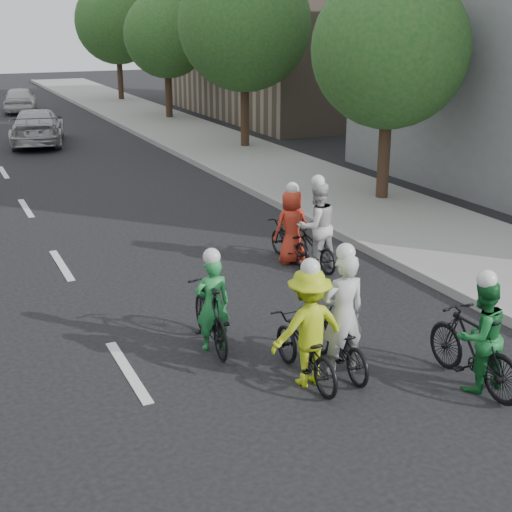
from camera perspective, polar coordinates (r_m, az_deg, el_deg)
ground at (r=10.32m, az=-10.21°, el=-9.07°), size 120.00×120.00×0.00m
sidewalk_right at (r=21.97m, az=3.21°, el=6.26°), size 4.00×80.00×0.15m
curb_right at (r=21.14m, az=-1.48°, el=5.83°), size 0.18×80.00×0.18m
bldg_se at (r=37.60m, az=4.10°, el=17.36°), size 10.00×14.00×8.00m
tree_r_0 at (r=19.01m, az=10.67°, el=15.91°), size 4.00×4.00×5.97m
tree_r_1 at (r=26.86m, az=-0.93°, el=18.06°), size 4.80×4.80×6.93m
tree_r_2 at (r=35.27m, az=-7.19°, el=17.14°), size 4.00×4.00×5.97m
tree_r_3 at (r=43.91m, az=-11.06°, el=17.92°), size 4.80×4.80×6.93m
cyclist_0 at (r=14.40m, az=2.76°, el=1.73°), size 0.75×1.56×1.67m
cyclist_1 at (r=9.64m, az=4.09°, el=-6.49°), size 1.06×1.68×1.79m
cyclist_2 at (r=14.02m, az=4.78°, el=1.72°), size 0.87×1.58×1.90m
cyclist_3 at (r=10.66m, az=-3.63°, el=-4.45°), size 0.65×1.74×1.59m
cyclist_4 at (r=9.94m, az=17.24°, el=-6.65°), size 0.75×1.79×1.69m
cyclist_5 at (r=9.99m, az=6.74°, el=-5.95°), size 0.66×1.66×1.90m
follow_car_lead at (r=29.57m, az=-17.10°, el=9.86°), size 2.83×5.03×1.38m
follow_car_trail at (r=40.31m, az=-18.36°, el=11.81°), size 2.22×4.09×1.32m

